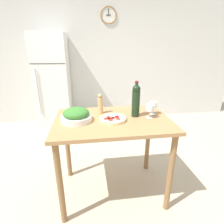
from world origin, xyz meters
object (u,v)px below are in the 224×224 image
Objects in this scene: pepper_mill at (100,104)px; homemade_pizza at (113,119)px; refrigerator at (53,83)px; wine_bottle at (136,100)px; wine_glass_near at (150,109)px; salad_bowl at (76,115)px; wine_glass_far at (153,105)px.

pepper_mill reaches higher than homemade_pizza.
pepper_mill is at bearing 117.06° from homemade_pizza.
wine_bottle is at bearing -58.69° from refrigerator.
wine_glass_near reaches higher than homemade_pizza.
salad_bowl reaches higher than homemade_pizza.
wine_glass_far is at bearing -10.73° from pepper_mill.
wine_bottle is at bearing 17.10° from homemade_pizza.
wine_glass_near is (0.13, -0.07, -0.08)m from wine_bottle.
pepper_mill is 0.25m from homemade_pizza.
homemade_pizza is (0.11, -0.21, -0.09)m from pepper_mill.
refrigerator is 5.01× the size of wine_bottle.
wine_bottle reaches higher than wine_glass_near.
refrigerator reaches higher than wine_glass_near.
pepper_mill is 0.74× the size of salad_bowl.
wine_bottle is 1.67× the size of pepper_mill.
wine_glass_far is 0.56m from pepper_mill.
refrigerator is at bearing 123.19° from wine_glass_near.
pepper_mill reaches higher than salad_bowl.
wine_glass_far is (0.06, 0.09, 0.00)m from wine_glass_near.
salad_bowl is at bearing -175.07° from wine_glass_far.
wine_glass_near reaches higher than salad_bowl.
pepper_mill is (0.79, -1.76, 0.09)m from refrigerator.
homemade_pizza is at bearing -166.86° from wine_glass_far.
wine_glass_far is 0.80m from salad_bowl.
wine_glass_far is (0.20, 0.03, -0.07)m from wine_bottle.
wine_glass_near is 0.39m from homemade_pizza.
homemade_pizza is (-0.25, -0.08, -0.16)m from wine_bottle.
refrigerator is 2.34m from wine_glass_near.
wine_bottle is 1.37× the size of homemade_pizza.
refrigerator is 6.18× the size of salad_bowl.
pepper_mill is at bearing 169.27° from wine_glass_far.
refrigerator is at bearing 105.78° from salad_bowl.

